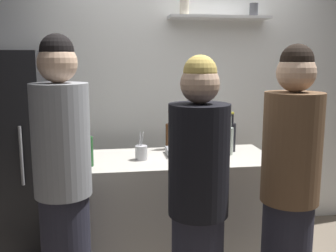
{
  "coord_description": "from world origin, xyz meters",
  "views": [
    {
      "loc": [
        -0.67,
        -2.4,
        1.66
      ],
      "look_at": [
        -0.24,
        0.5,
        1.14
      ],
      "focal_mm": 41.25,
      "sensor_mm": 36.0,
      "label": 1
    }
  ],
  "objects": [
    {
      "name": "wine_bottle_dark_glass",
      "position": [
        0.31,
        0.62,
        1.02
      ],
      "size": [
        0.07,
        0.07,
        0.33
      ],
      "color": "black",
      "rests_on": "counter"
    },
    {
      "name": "person_blonde",
      "position": [
        -0.2,
        -0.38,
        0.83
      ],
      "size": [
        0.34,
        0.34,
        1.68
      ],
      "rotation": [
        0.0,
        0.0,
        5.37
      ],
      "color": "#262633",
      "rests_on": "ground"
    },
    {
      "name": "wine_bottle_pale_glass",
      "position": [
        0.26,
        0.52,
        1.01
      ],
      "size": [
        0.07,
        0.07,
        0.33
      ],
      "color": "#B2BFB2",
      "rests_on": "counter"
    },
    {
      "name": "wine_bottle_amber_glass",
      "position": [
        -0.18,
        0.78,
        1.01
      ],
      "size": [
        0.08,
        0.08,
        0.33
      ],
      "color": "#472814",
      "rests_on": "counter"
    },
    {
      "name": "wine_bottle_green_glass",
      "position": [
        -0.85,
        0.34,
        1.01
      ],
      "size": [
        0.08,
        0.08,
        0.31
      ],
      "color": "#19471E",
      "rests_on": "counter"
    },
    {
      "name": "utensil_holder",
      "position": [
        -0.45,
        0.47,
        0.95
      ],
      "size": [
        0.09,
        0.09,
        0.22
      ],
      "color": "#B2B2B7",
      "rests_on": "counter"
    },
    {
      "name": "baking_pan",
      "position": [
        -0.07,
        0.57,
        0.92
      ],
      "size": [
        0.34,
        0.24,
        0.05
      ],
      "primitive_type": "cube",
      "color": "gray",
      "rests_on": "counter"
    },
    {
      "name": "person_grey_hoodie",
      "position": [
        -0.97,
        -0.11,
        0.9
      ],
      "size": [
        0.34,
        0.34,
        1.8
      ],
      "rotation": [
        0.0,
        0.0,
        0.7
      ],
      "color": "#262633",
      "rests_on": "ground"
    },
    {
      "name": "refrigerator",
      "position": [
        -1.51,
        0.85,
        0.86
      ],
      "size": [
        0.61,
        0.68,
        1.72
      ],
      "color": "black",
      "rests_on": "ground"
    },
    {
      "name": "counter",
      "position": [
        -0.24,
        0.5,
        0.45
      ],
      "size": [
        1.63,
        0.7,
        0.89
      ],
      "primitive_type": "cube",
      "color": "#B7B2A8",
      "rests_on": "ground"
    },
    {
      "name": "water_bottle_plastic",
      "position": [
        0.03,
        0.32,
        0.98
      ],
      "size": [
        0.08,
        0.08,
        0.2
      ],
      "color": "silver",
      "rests_on": "counter"
    },
    {
      "name": "person_brown_jacket",
      "position": [
        0.36,
        -0.34,
        0.87
      ],
      "size": [
        0.34,
        0.34,
        1.74
      ],
      "rotation": [
        0.0,
        0.0,
        1.24
      ],
      "color": "#262633",
      "rests_on": "ground"
    },
    {
      "name": "back_wall_assembly",
      "position": [
        0.0,
        1.25,
        1.3
      ],
      "size": [
        4.8,
        0.32,
        2.6
      ],
      "color": "white",
      "rests_on": "ground"
    }
  ]
}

